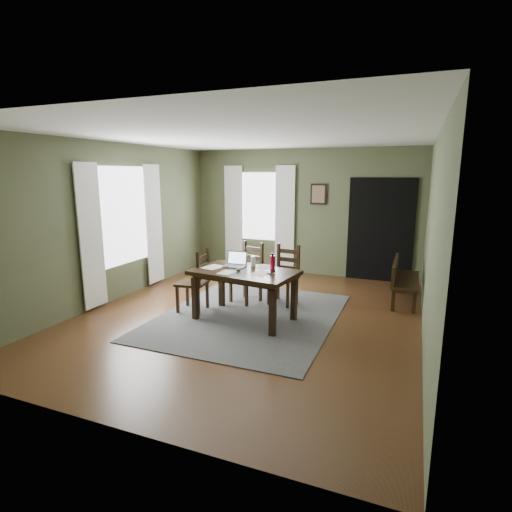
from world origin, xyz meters
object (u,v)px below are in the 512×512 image
at_px(chair_back_left, 248,273).
at_px(bench, 402,277).
at_px(chair_end, 195,281).
at_px(laptop, 236,262).
at_px(chair_back_right, 284,275).
at_px(dining_table, 244,277).
at_px(water_bottle, 273,263).

relative_size(chair_back_left, bench, 0.78).
bearing_deg(chair_end, laptop, 98.65).
bearing_deg(chair_back_right, dining_table, -99.60).
bearing_deg(chair_back_right, bench, 32.25).
distance_m(chair_end, chair_back_right, 1.50).
distance_m(chair_end, bench, 3.50).
relative_size(chair_end, laptop, 2.95).
distance_m(chair_back_left, chair_back_right, 0.63).
distance_m(chair_back_right, bench, 2.02).
bearing_deg(chair_back_left, chair_back_right, 30.24).
bearing_deg(dining_table, chair_back_left, 117.51).
bearing_deg(water_bottle, chair_back_right, 95.36).
bearing_deg(laptop, chair_end, -169.04).
height_order(dining_table, water_bottle, water_bottle).
bearing_deg(chair_back_left, water_bottle, -26.75).
bearing_deg(laptop, dining_table, -46.82).
bearing_deg(chair_back_left, laptop, -66.03).
bearing_deg(chair_back_right, water_bottle, -76.61).
relative_size(chair_back_left, chair_back_right, 1.03).
distance_m(chair_end, water_bottle, 1.33).
xyz_separation_m(dining_table, laptop, (-0.24, 0.23, 0.15)).
bearing_deg(water_bottle, bench, 43.15).
height_order(laptop, water_bottle, water_bottle).
relative_size(bench, water_bottle, 4.97).
distance_m(dining_table, chair_back_left, 0.92).
distance_m(dining_table, water_bottle, 0.47).
height_order(bench, laptop, laptop).
height_order(chair_back_right, water_bottle, water_bottle).
bearing_deg(dining_table, bench, 47.54).
relative_size(dining_table, laptop, 4.75).
height_order(chair_end, bench, chair_end).
height_order(chair_end, water_bottle, water_bottle).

